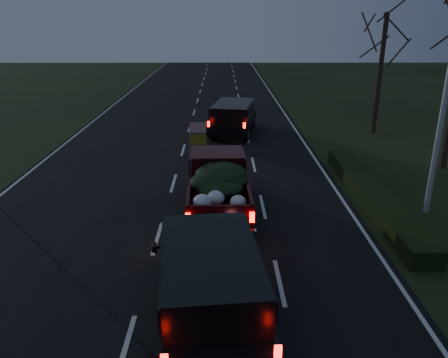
# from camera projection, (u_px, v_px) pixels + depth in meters

# --- Properties ---
(ground) EXTENTS (120.00, 120.00, 0.00)m
(ground) POSITION_uv_depth(u_px,v_px,m) (157.00, 239.00, 13.97)
(ground) COLOR black
(ground) RESTS_ON ground
(road_asphalt) EXTENTS (14.00, 120.00, 0.02)m
(road_asphalt) POSITION_uv_depth(u_px,v_px,m) (157.00, 238.00, 13.97)
(road_asphalt) COLOR black
(road_asphalt) RESTS_ON ground
(hedge_row) EXTENTS (1.00, 10.00, 0.60)m
(hedge_row) POSITION_uv_depth(u_px,v_px,m) (371.00, 194.00, 16.72)
(hedge_row) COLOR black
(hedge_row) RESTS_ON ground
(bare_tree_far) EXTENTS (3.60, 3.60, 7.00)m
(bare_tree_far) POSITION_uv_depth(u_px,v_px,m) (383.00, 44.00, 25.37)
(bare_tree_far) COLOR black
(bare_tree_far) RESTS_ON ground
(pickup_truck) EXTENTS (2.30, 5.62, 2.91)m
(pickup_truck) POSITION_uv_depth(u_px,v_px,m) (218.00, 181.00, 15.77)
(pickup_truck) COLOR #33070C
(pickup_truck) RESTS_ON ground
(lead_suv) EXTENTS (3.15, 5.67, 1.54)m
(lead_suv) POSITION_uv_depth(u_px,v_px,m) (233.00, 115.00, 26.42)
(lead_suv) COLOR black
(lead_suv) RESTS_ON ground
(rear_suv) EXTENTS (2.82, 5.48, 1.52)m
(rear_suv) POSITION_uv_depth(u_px,v_px,m) (210.00, 276.00, 9.85)
(rear_suv) COLOR black
(rear_suv) RESTS_ON ground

